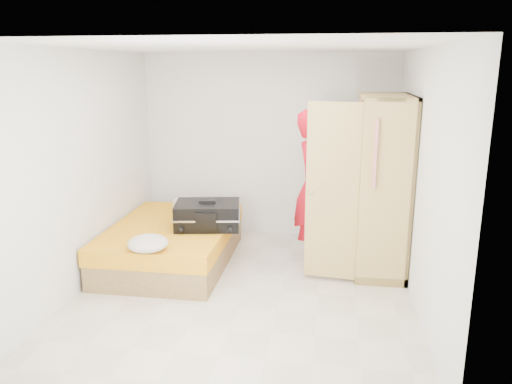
# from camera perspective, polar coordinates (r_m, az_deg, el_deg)

# --- Properties ---
(room) EXTENTS (4.00, 4.02, 2.60)m
(room) POSITION_cam_1_polar(r_m,az_deg,el_deg) (5.24, -1.28, 1.89)
(room) COLOR beige
(room) RESTS_ON ground
(bed) EXTENTS (1.42, 2.02, 0.50)m
(bed) POSITION_cam_1_polar(r_m,az_deg,el_deg) (6.39, -9.59, -5.83)
(bed) COLOR #9D7D47
(bed) RESTS_ON ground
(wardrobe) EXTENTS (1.17, 1.20, 2.10)m
(wardrobe) POSITION_cam_1_polar(r_m,az_deg,el_deg) (6.10, 13.73, 0.34)
(wardrobe) COLOR tan
(wardrobe) RESTS_ON ground
(person) EXTENTS (0.52, 0.74, 1.92)m
(person) POSITION_cam_1_polar(r_m,az_deg,el_deg) (6.17, 6.58, 0.46)
(person) COLOR red
(person) RESTS_ON ground
(suitcase) EXTENTS (0.87, 0.70, 0.34)m
(suitcase) POSITION_cam_1_polar(r_m,az_deg,el_deg) (6.12, -5.56, -2.63)
(suitcase) COLOR black
(suitcase) RESTS_ON bed
(round_cushion) EXTENTS (0.43, 0.43, 0.16)m
(round_cushion) POSITION_cam_1_polar(r_m,az_deg,el_deg) (5.47, -12.23, -5.75)
(round_cushion) COLOR beige
(round_cushion) RESTS_ON bed
(pillow) EXTENTS (0.62, 0.34, 0.11)m
(pillow) POSITION_cam_1_polar(r_m,az_deg,el_deg) (7.04, -6.82, -1.23)
(pillow) COLOR beige
(pillow) RESTS_ON bed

